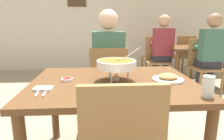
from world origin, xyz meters
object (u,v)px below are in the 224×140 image
Objects in this scene: rice_plate at (118,93)px; appetizer_plate at (168,78)px; patron_bg_left at (162,46)px; dining_table_far at (193,53)px; curry_bowl at (116,64)px; chair_bg_right at (157,54)px; diner_main at (108,60)px; chair_bg_middle at (203,63)px; drink_glass at (208,88)px; dining_table_main at (113,93)px; chair_bg_corner at (183,54)px; chair_diner_main at (109,80)px; patron_bg_middle at (210,50)px; chair_bg_left at (157,57)px; sauce_dish at (67,79)px.

rice_plate and appetizer_plate have the same top height.
rice_plate is 2.75m from patron_bg_left.
curry_bowl is at bearing -127.33° from dining_table_far.
diner_main is at bearing -121.21° from chair_bg_right.
curry_bowl is 1.39× the size of rice_plate.
chair_bg_middle is 1.09m from chair_bg_right.
dining_table_main is at bearing 145.19° from drink_glass.
chair_bg_corner is (1.71, 3.05, -0.24)m from rice_plate.
appetizer_plate is (0.40, -0.02, -0.11)m from curry_bowl.
chair_bg_right is at bearing 58.79° from diner_main.
diner_main is 1.46× the size of chair_bg_middle.
chair_diner_main reaches higher than dining_table_main.
patron_bg_left is (-0.63, -0.51, 0.24)m from chair_bg_corner.
drink_glass is 0.14× the size of chair_bg_corner.
diner_main is 5.46× the size of appetizer_plate.
rice_plate is 1.00× the size of appetizer_plate.
chair_bg_corner is 0.69× the size of patron_bg_left.
patron_bg_middle reaches higher than rice_plate.
sauce_dish is at bearing -120.91° from chair_bg_left.
patron_bg_left reaches higher than rice_plate.
chair_diner_main is 0.85m from curry_bowl.
patron_bg_middle reaches higher than appetizer_plate.
chair_bg_left is 0.69× the size of patron_bg_middle.
diner_main reaches higher than chair_diner_main.
dining_table_main is at bearing -136.18° from patron_bg_middle.
dining_table_main is 1.39× the size of chair_bg_right.
sauce_dish is 0.10× the size of chair_bg_middle.
chair_diner_main is 2.23m from chair_bg_right.
dining_table_far is (1.69, 1.41, 0.09)m from chair_diner_main.
curry_bowl is at bearing -133.20° from chair_bg_middle.
chair_diner_main is 6.92× the size of drink_glass.
diner_main is 1.86m from patron_bg_middle.
chair_diner_main is at bearing -123.51° from chair_bg_left.
chair_bg_right is (0.60, 3.07, -0.28)m from drink_glass.
chair_bg_corner reaches higher than dining_table_far.
drink_glass is at bearing -34.81° from dining_table_main.
sauce_dish is 0.07× the size of patron_bg_left.
drink_glass reaches higher than rice_plate.
dining_table_main is at bearing 90.75° from rice_plate.
diner_main is 1.83m from chair_bg_left.
diner_main is at bearing -140.79° from dining_table_far.
patron_bg_left is (1.08, 2.20, 0.12)m from dining_table_main.
appetizer_plate reaches higher than sauce_dish.
drink_glass is at bearing -36.15° from curry_bowl.
appetizer_plate is 2.41m from chair_bg_left.
patron_bg_middle is (-0.01, -0.58, 0.14)m from dining_table_far.
appetizer_plate is 0.18× the size of patron_bg_middle.
patron_bg_left reaches higher than dining_table_far.
curry_bowl is at bearing -113.25° from chair_bg_left.
chair_diner_main is 0.69× the size of patron_bg_left.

